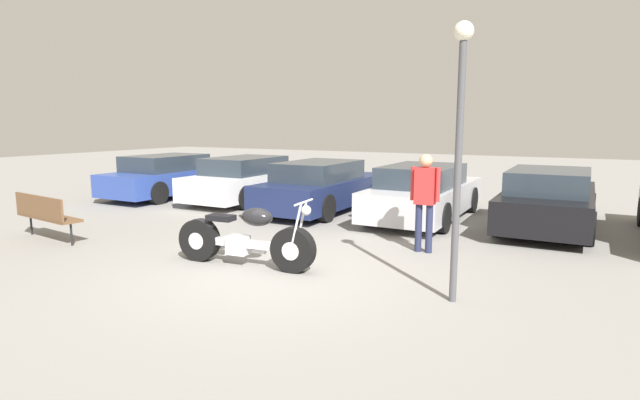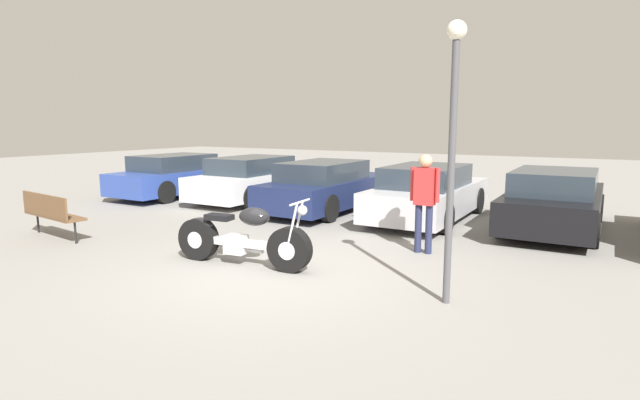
{
  "view_description": "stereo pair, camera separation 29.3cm",
  "coord_description": "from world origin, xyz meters",
  "px_view_note": "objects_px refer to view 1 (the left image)",
  "views": [
    {
      "loc": [
        4.13,
        -6.03,
        2.25
      ],
      "look_at": [
        -0.17,
        1.92,
        0.85
      ],
      "focal_mm": 28.0,
      "sensor_mm": 36.0,
      "label": 1
    },
    {
      "loc": [
        4.38,
        -5.89,
        2.25
      ],
      "look_at": [
        -0.17,
        1.92,
        0.85
      ],
      "focal_mm": 28.0,
      "sensor_mm": 36.0,
      "label": 2
    }
  ],
  "objects_px": {
    "parked_car_blue": "(171,176)",
    "park_bench": "(45,213)",
    "parked_car_navy": "(322,187)",
    "parked_car_silver": "(424,193)",
    "person_standing": "(425,194)",
    "motorcycle": "(243,239)",
    "parked_car_black": "(548,200)",
    "parked_car_white": "(249,180)",
    "lamp_post": "(460,128)"
  },
  "relations": [
    {
      "from": "motorcycle",
      "to": "parked_car_silver",
      "type": "bearing_deg",
      "value": 75.29
    },
    {
      "from": "parked_car_silver",
      "to": "lamp_post",
      "type": "distance_m",
      "value": 5.78
    },
    {
      "from": "person_standing",
      "to": "park_bench",
      "type": "bearing_deg",
      "value": -158.46
    },
    {
      "from": "parked_car_blue",
      "to": "parked_car_navy",
      "type": "height_order",
      "value": "same"
    },
    {
      "from": "parked_car_navy",
      "to": "park_bench",
      "type": "relative_size",
      "value": 2.47
    },
    {
      "from": "motorcycle",
      "to": "parked_car_white",
      "type": "xyz_separation_m",
      "value": [
        -3.95,
        5.5,
        0.18
      ]
    },
    {
      "from": "parked_car_navy",
      "to": "parked_car_silver",
      "type": "bearing_deg",
      "value": 2.75
    },
    {
      "from": "parked_car_white",
      "to": "parked_car_navy",
      "type": "xyz_separation_m",
      "value": [
        2.65,
        -0.44,
        0.0
      ]
    },
    {
      "from": "lamp_post",
      "to": "parked_car_white",
      "type": "bearing_deg",
      "value": 142.73
    },
    {
      "from": "person_standing",
      "to": "parked_car_navy",
      "type": "bearing_deg",
      "value": 141.1
    },
    {
      "from": "parked_car_silver",
      "to": "lamp_post",
      "type": "relative_size",
      "value": 1.3
    },
    {
      "from": "park_bench",
      "to": "motorcycle",
      "type": "bearing_deg",
      "value": 5.7
    },
    {
      "from": "park_bench",
      "to": "lamp_post",
      "type": "xyz_separation_m",
      "value": [
        7.71,
        0.41,
        1.64
      ]
    },
    {
      "from": "parked_car_black",
      "to": "park_bench",
      "type": "xyz_separation_m",
      "value": [
        -8.41,
        -5.87,
        -0.08
      ]
    },
    {
      "from": "parked_car_black",
      "to": "lamp_post",
      "type": "distance_m",
      "value": 5.72
    },
    {
      "from": "motorcycle",
      "to": "park_bench",
      "type": "xyz_separation_m",
      "value": [
        -4.39,
        -0.44,
        0.11
      ]
    },
    {
      "from": "parked_car_navy",
      "to": "parked_car_silver",
      "type": "relative_size",
      "value": 1.0
    },
    {
      "from": "parked_car_navy",
      "to": "person_standing",
      "type": "height_order",
      "value": "person_standing"
    },
    {
      "from": "person_standing",
      "to": "parked_car_blue",
      "type": "bearing_deg",
      "value": 161.97
    },
    {
      "from": "parked_car_navy",
      "to": "parked_car_silver",
      "type": "height_order",
      "value": "same"
    },
    {
      "from": "parked_car_black",
      "to": "park_bench",
      "type": "height_order",
      "value": "parked_car_black"
    },
    {
      "from": "parked_car_blue",
      "to": "lamp_post",
      "type": "height_order",
      "value": "lamp_post"
    },
    {
      "from": "parked_car_blue",
      "to": "lamp_post",
      "type": "xyz_separation_m",
      "value": [
        9.92,
        -5.1,
        1.57
      ]
    },
    {
      "from": "parked_car_navy",
      "to": "park_bench",
      "type": "height_order",
      "value": "parked_car_navy"
    },
    {
      "from": "parked_car_blue",
      "to": "parked_car_black",
      "type": "xyz_separation_m",
      "value": [
        10.61,
        0.36,
        0.0
      ]
    },
    {
      "from": "parked_car_white",
      "to": "parked_car_silver",
      "type": "relative_size",
      "value": 1.0
    },
    {
      "from": "parked_car_black",
      "to": "lamp_post",
      "type": "relative_size",
      "value": 1.3
    },
    {
      "from": "motorcycle",
      "to": "park_bench",
      "type": "bearing_deg",
      "value": -174.3
    },
    {
      "from": "motorcycle",
      "to": "parked_car_black",
      "type": "xyz_separation_m",
      "value": [
        4.01,
        5.43,
        0.18
      ]
    },
    {
      "from": "parked_car_silver",
      "to": "parked_car_black",
      "type": "distance_m",
      "value": 2.66
    },
    {
      "from": "motorcycle",
      "to": "lamp_post",
      "type": "bearing_deg",
      "value": -0.46
    },
    {
      "from": "parked_car_white",
      "to": "parked_car_black",
      "type": "bearing_deg",
      "value": -0.5
    },
    {
      "from": "person_standing",
      "to": "parked_car_silver",
      "type": "bearing_deg",
      "value": 106.74
    },
    {
      "from": "parked_car_blue",
      "to": "park_bench",
      "type": "height_order",
      "value": "parked_car_blue"
    },
    {
      "from": "parked_car_blue",
      "to": "parked_car_black",
      "type": "height_order",
      "value": "same"
    },
    {
      "from": "parked_car_black",
      "to": "lamp_post",
      "type": "bearing_deg",
      "value": -97.27
    },
    {
      "from": "motorcycle",
      "to": "parked_car_navy",
      "type": "bearing_deg",
      "value": 104.34
    },
    {
      "from": "lamp_post",
      "to": "person_standing",
      "type": "bearing_deg",
      "value": 115.49
    },
    {
      "from": "motorcycle",
      "to": "lamp_post",
      "type": "relative_size",
      "value": 0.7
    },
    {
      "from": "parked_car_blue",
      "to": "parked_car_navy",
      "type": "distance_m",
      "value": 5.31
    },
    {
      "from": "park_bench",
      "to": "person_standing",
      "type": "distance_m",
      "value": 7.17
    },
    {
      "from": "motorcycle",
      "to": "parked_car_white",
      "type": "relative_size",
      "value": 0.54
    },
    {
      "from": "parked_car_blue",
      "to": "parked_car_white",
      "type": "height_order",
      "value": "same"
    },
    {
      "from": "lamp_post",
      "to": "person_standing",
      "type": "relative_size",
      "value": 1.99
    },
    {
      "from": "park_bench",
      "to": "parked_car_navy",
      "type": "bearing_deg",
      "value": 60.57
    },
    {
      "from": "parked_car_navy",
      "to": "lamp_post",
      "type": "relative_size",
      "value": 1.3
    },
    {
      "from": "motorcycle",
      "to": "parked_car_white",
      "type": "distance_m",
      "value": 6.77
    },
    {
      "from": "parked_car_blue",
      "to": "person_standing",
      "type": "relative_size",
      "value": 2.59
    },
    {
      "from": "park_bench",
      "to": "parked_car_white",
      "type": "bearing_deg",
      "value": 85.7
    },
    {
      "from": "park_bench",
      "to": "lamp_post",
      "type": "distance_m",
      "value": 7.89
    }
  ]
}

